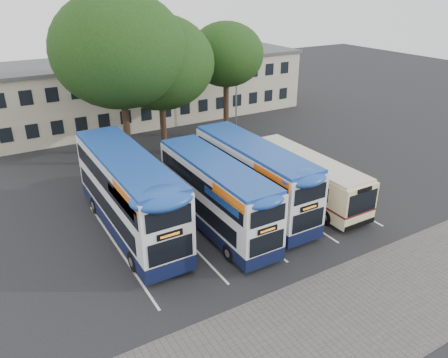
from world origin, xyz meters
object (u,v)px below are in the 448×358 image
at_px(lamp_post, 237,74).
at_px(bus_single, 304,175).
at_px(bus_dd_left, 128,191).
at_px(bus_dd_mid, 216,192).
at_px(tree_mid, 160,63).
at_px(tree_right, 226,55).
at_px(bus_dd_right, 253,175).
at_px(tree_left, 119,50).

relative_size(lamp_post, bus_single, 0.94).
xyz_separation_m(bus_dd_left, bus_dd_mid, (4.31, -2.10, -0.28)).
bearing_deg(bus_single, lamp_post, 73.99).
height_order(tree_mid, tree_right, tree_mid).
bearing_deg(tree_right, bus_dd_right, -114.44).
xyz_separation_m(lamp_post, tree_left, (-12.17, -3.81, 3.51)).
relative_size(lamp_post, bus_dd_left, 0.82).
xyz_separation_m(lamp_post, bus_dd_mid, (-11.16, -15.57, -2.83)).
distance_m(bus_dd_mid, bus_single, 6.83).
xyz_separation_m(tree_mid, bus_dd_right, (0.74, -11.83, -4.99)).
bearing_deg(bus_dd_mid, tree_left, 94.91).
distance_m(lamp_post, bus_single, 16.19).
height_order(lamp_post, bus_dd_right, lamp_post).
distance_m(bus_dd_left, bus_dd_mid, 4.81).
height_order(tree_right, bus_single, tree_right).
xyz_separation_m(tree_left, bus_single, (7.81, -11.39, -6.96)).
bearing_deg(tree_left, tree_right, 12.05).
distance_m(tree_mid, bus_dd_right, 12.86).
height_order(lamp_post, tree_mid, tree_mid).
height_order(tree_right, bus_dd_mid, tree_right).
xyz_separation_m(tree_right, bus_dd_left, (-13.32, -11.79, -4.71)).
bearing_deg(tree_right, tree_left, -167.95).
xyz_separation_m(tree_right, bus_dd_right, (-5.97, -13.12, -4.90)).
bearing_deg(tree_left, bus_single, -55.59).
xyz_separation_m(bus_dd_left, bus_single, (11.11, -1.74, -0.90)).
distance_m(lamp_post, bus_dd_left, 20.67).
bearing_deg(lamp_post, bus_dd_mid, -125.63).
bearing_deg(lamp_post, tree_mid, -161.49).
height_order(bus_dd_left, bus_dd_right, bus_dd_left).
distance_m(bus_dd_right, bus_single, 3.84).
height_order(bus_dd_mid, bus_single, bus_dd_mid).
bearing_deg(bus_dd_mid, bus_dd_left, 154.00).
bearing_deg(bus_dd_mid, tree_mid, 79.63).
distance_m(tree_mid, bus_single, 14.23).
height_order(tree_mid, bus_dd_mid, tree_mid).
height_order(lamp_post, bus_single, lamp_post).
xyz_separation_m(lamp_post, bus_single, (-4.36, -15.21, -3.45)).
bearing_deg(lamp_post, tree_right, -142.09).
relative_size(tree_mid, bus_dd_mid, 1.11).
height_order(bus_dd_left, bus_dd_mid, bus_dd_left).
bearing_deg(bus_single, tree_right, 80.71).
bearing_deg(tree_mid, bus_dd_right, -86.44).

